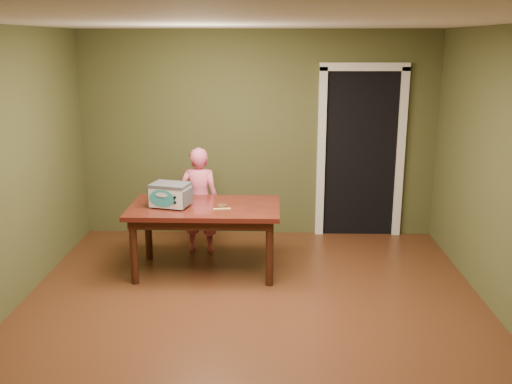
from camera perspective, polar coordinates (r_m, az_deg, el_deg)
floor at (r=5.27m, az=-0.45°, el=-12.88°), size 5.00×5.00×0.00m
room_shell at (r=4.72m, az=-0.50°, el=5.78°), size 4.52×5.02×2.61m
doorway at (r=7.65m, az=10.07°, el=4.12°), size 1.10×0.66×2.25m
dining_table at (r=6.14m, az=-5.15°, el=-2.26°), size 1.60×0.90×0.75m
toy_oven at (r=6.08m, az=-8.56°, el=-0.21°), size 0.46×0.37×0.25m
baking_pan at (r=6.06m, az=-3.45°, el=-1.37°), size 0.10×0.10×0.02m
spatula at (r=5.97m, az=-3.42°, el=-1.68°), size 0.18×0.05×0.01m
child at (r=6.75m, az=-5.66°, el=-0.83°), size 0.49×0.34×1.27m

